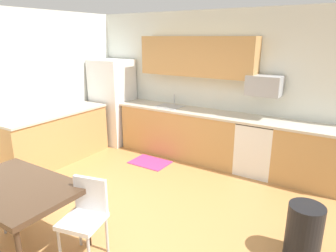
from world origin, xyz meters
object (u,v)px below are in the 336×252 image
(dining_table, at_px, (15,190))
(chair_near_table, at_px, (86,213))
(microwave, at_px, (264,86))
(refrigerator, at_px, (113,102))
(trash_bin, at_px, (304,232))
(oven_range, at_px, (257,147))

(dining_table, height_order, chair_near_table, chair_near_table)
(microwave, bearing_deg, chair_near_table, -105.92)
(refrigerator, distance_m, chair_near_table, 3.70)
(trash_bin, bearing_deg, refrigerator, 157.50)
(oven_range, xyz_separation_m, dining_table, (-1.64, -3.27, 0.21))
(oven_range, bearing_deg, dining_table, -116.69)
(dining_table, xyz_separation_m, chair_near_table, (0.76, 0.28, -0.16))
(chair_near_table, bearing_deg, refrigerator, 127.73)
(chair_near_table, bearing_deg, oven_range, 73.57)
(dining_table, bearing_deg, trash_bin, 28.53)
(oven_range, distance_m, trash_bin, 2.09)
(trash_bin, bearing_deg, oven_range, 119.89)
(refrigerator, distance_m, oven_range, 3.17)
(chair_near_table, bearing_deg, trash_bin, 31.61)
(oven_range, xyz_separation_m, trash_bin, (1.04, -1.81, -0.16))
(refrigerator, xyz_separation_m, trash_bin, (4.17, -1.73, -0.59))
(microwave, height_order, chair_near_table, microwave)
(oven_range, relative_size, microwave, 1.69)
(chair_near_table, distance_m, trash_bin, 2.27)
(refrigerator, height_order, chair_near_table, refrigerator)
(oven_range, height_order, dining_table, oven_range)
(oven_range, bearing_deg, refrigerator, -178.54)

